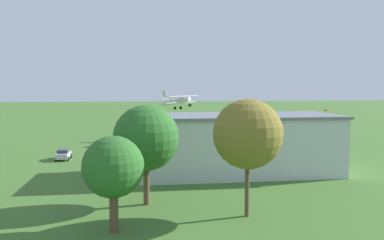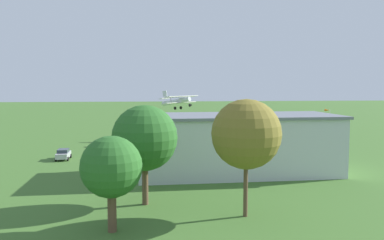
{
  "view_description": "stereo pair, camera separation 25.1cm",
  "coord_description": "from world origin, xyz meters",
  "px_view_note": "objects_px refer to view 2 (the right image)",
  "views": [
    {
      "loc": [
        15.07,
        89.48,
        11.45
      ],
      "look_at": [
        6.77,
        16.49,
        5.09
      ],
      "focal_mm": 37.2,
      "sensor_mm": 36.0,
      "label": 1
    },
    {
      "loc": [
        14.82,
        89.51,
        11.45
      ],
      "look_at": [
        6.77,
        16.49,
        5.09
      ],
      "focal_mm": 37.2,
      "sensor_mm": 36.0,
      "label": 2
    }
  ],
  "objects_px": {
    "car_black": "(113,152)",
    "windsock": "(328,112)",
    "car_silver": "(63,154)",
    "person_at_fence_line": "(229,149)",
    "biplane": "(178,101)",
    "truck_delivery_white": "(291,143)",
    "person_walking_on_apron": "(227,146)",
    "tree_at_field_edge": "(246,134)",
    "car_yellow": "(157,152)",
    "tree_behind_hangar_right": "(145,138)",
    "tree_by_windsock": "(111,167)",
    "hangar": "(237,144)"
  },
  "relations": [
    {
      "from": "car_black",
      "to": "windsock",
      "type": "distance_m",
      "value": 60.75
    },
    {
      "from": "car_silver",
      "to": "person_at_fence_line",
      "type": "height_order",
      "value": "car_silver"
    },
    {
      "from": "biplane",
      "to": "person_at_fence_line",
      "type": "relative_size",
      "value": 5.44
    },
    {
      "from": "car_black",
      "to": "person_at_fence_line",
      "type": "distance_m",
      "value": 19.31
    },
    {
      "from": "truck_delivery_white",
      "to": "windsock",
      "type": "bearing_deg",
      "value": -124.14
    },
    {
      "from": "car_black",
      "to": "windsock",
      "type": "bearing_deg",
      "value": -147.25
    },
    {
      "from": "person_walking_on_apron",
      "to": "truck_delivery_white",
      "type": "bearing_deg",
      "value": 163.28
    },
    {
      "from": "biplane",
      "to": "tree_at_field_edge",
      "type": "relative_size",
      "value": 0.82
    },
    {
      "from": "car_black",
      "to": "windsock",
      "type": "height_order",
      "value": "windsock"
    },
    {
      "from": "car_yellow",
      "to": "tree_behind_hangar_right",
      "type": "distance_m",
      "value": 26.48
    },
    {
      "from": "tree_at_field_edge",
      "to": "person_walking_on_apron",
      "type": "bearing_deg",
      "value": -98.82
    },
    {
      "from": "car_silver",
      "to": "person_walking_on_apron",
      "type": "xyz_separation_m",
      "value": [
        -27.09,
        -5.83,
        -0.06
      ]
    },
    {
      "from": "biplane",
      "to": "truck_delivery_white",
      "type": "distance_m",
      "value": 25.69
    },
    {
      "from": "truck_delivery_white",
      "to": "tree_behind_hangar_right",
      "type": "xyz_separation_m",
      "value": [
        24.75,
        27.7,
        4.8
      ]
    },
    {
      "from": "car_yellow",
      "to": "tree_behind_hangar_right",
      "type": "bearing_deg",
      "value": 86.08
    },
    {
      "from": "car_yellow",
      "to": "truck_delivery_white",
      "type": "distance_m",
      "value": 23.08
    },
    {
      "from": "truck_delivery_white",
      "to": "person_at_fence_line",
      "type": "height_order",
      "value": "truck_delivery_white"
    },
    {
      "from": "biplane",
      "to": "tree_by_windsock",
      "type": "xyz_separation_m",
      "value": [
        8.94,
        51.37,
        -3.17
      ]
    },
    {
      "from": "car_yellow",
      "to": "car_black",
      "type": "height_order",
      "value": "car_black"
    },
    {
      "from": "car_silver",
      "to": "tree_by_windsock",
      "type": "height_order",
      "value": "tree_by_windsock"
    },
    {
      "from": "person_at_fence_line",
      "to": "tree_behind_hangar_right",
      "type": "height_order",
      "value": "tree_behind_hangar_right"
    },
    {
      "from": "biplane",
      "to": "car_yellow",
      "type": "bearing_deg",
      "value": 76.01
    },
    {
      "from": "person_walking_on_apron",
      "to": "windsock",
      "type": "bearing_deg",
      "value": -138.57
    },
    {
      "from": "biplane",
      "to": "car_yellow",
      "type": "height_order",
      "value": "biplane"
    },
    {
      "from": "truck_delivery_white",
      "to": "person_at_fence_line",
      "type": "relative_size",
      "value": 4.52
    },
    {
      "from": "car_yellow",
      "to": "car_silver",
      "type": "distance_m",
      "value": 14.63
    },
    {
      "from": "person_walking_on_apron",
      "to": "person_at_fence_line",
      "type": "xyz_separation_m",
      "value": [
        0.29,
        2.85,
        -0.02
      ]
    },
    {
      "from": "biplane",
      "to": "person_at_fence_line",
      "type": "height_order",
      "value": "biplane"
    },
    {
      "from": "tree_by_windsock",
      "to": "truck_delivery_white",
      "type": "bearing_deg",
      "value": -128.22
    },
    {
      "from": "truck_delivery_white",
      "to": "hangar",
      "type": "bearing_deg",
      "value": 49.13
    },
    {
      "from": "truck_delivery_white",
      "to": "tree_at_field_edge",
      "type": "xyz_separation_m",
      "value": [
        15.99,
        32.19,
        5.6
      ]
    },
    {
      "from": "car_black",
      "to": "tree_by_windsock",
      "type": "xyz_separation_m",
      "value": [
        -2.7,
        32.82,
        4.29
      ]
    },
    {
      "from": "hangar",
      "to": "car_yellow",
      "type": "xyz_separation_m",
      "value": [
        10.07,
        -13.03,
        -3.04
      ]
    },
    {
      "from": "biplane",
      "to": "tree_at_field_edge",
      "type": "distance_m",
      "value": 48.98
    },
    {
      "from": "biplane",
      "to": "truck_delivery_white",
      "type": "relative_size",
      "value": 1.21
    },
    {
      "from": "person_walking_on_apron",
      "to": "tree_by_windsock",
      "type": "xyz_separation_m",
      "value": [
        16.78,
        37.81,
        4.33
      ]
    },
    {
      "from": "car_black",
      "to": "biplane",
      "type": "bearing_deg",
      "value": -122.11
    },
    {
      "from": "truck_delivery_white",
      "to": "tree_at_field_edge",
      "type": "height_order",
      "value": "tree_at_field_edge"
    },
    {
      "from": "car_silver",
      "to": "person_at_fence_line",
      "type": "xyz_separation_m",
      "value": [
        -26.8,
        -2.98,
        -0.08
      ]
    },
    {
      "from": "person_walking_on_apron",
      "to": "biplane",
      "type": "bearing_deg",
      "value": -59.98
    },
    {
      "from": "biplane",
      "to": "truck_delivery_white",
      "type": "height_order",
      "value": "biplane"
    },
    {
      "from": "car_silver",
      "to": "tree_at_field_edge",
      "type": "height_order",
      "value": "tree_at_field_edge"
    },
    {
      "from": "tree_behind_hangar_right",
      "to": "car_black",
      "type": "bearing_deg",
      "value": -78.55
    },
    {
      "from": "biplane",
      "to": "tree_behind_hangar_right",
      "type": "xyz_separation_m",
      "value": [
        6.41,
        44.43,
        -1.83
      ]
    },
    {
      "from": "tree_by_windsock",
      "to": "biplane",
      "type": "bearing_deg",
      "value": -99.87
    },
    {
      "from": "hangar",
      "to": "car_black",
      "type": "relative_size",
      "value": 6.38
    },
    {
      "from": "hangar",
      "to": "person_at_fence_line",
      "type": "height_order",
      "value": "hangar"
    },
    {
      "from": "hangar",
      "to": "car_black",
      "type": "height_order",
      "value": "hangar"
    },
    {
      "from": "car_black",
      "to": "car_silver",
      "type": "height_order",
      "value": "car_silver"
    },
    {
      "from": "car_black",
      "to": "tree_behind_hangar_right",
      "type": "relative_size",
      "value": 0.43
    }
  ]
}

